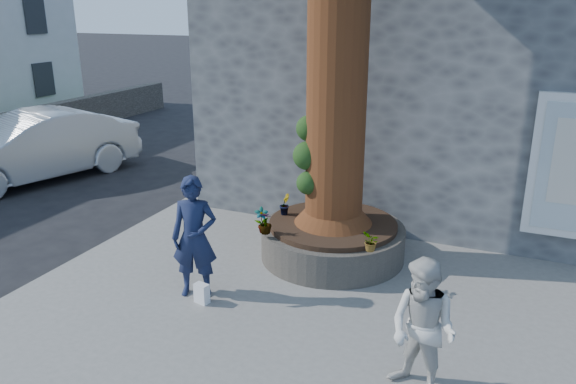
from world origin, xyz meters
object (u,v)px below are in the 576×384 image
at_px(woman, 423,330).
at_px(man, 195,237).
at_px(planter, 333,240).
at_px(car_silver, 33,147).

bearing_deg(woman, man, -172.07).
distance_m(planter, woman, 3.48).
height_order(woman, car_silver, woman).
distance_m(man, car_silver, 7.50).
bearing_deg(planter, car_silver, 169.29).
xyz_separation_m(planter, car_silver, (-8.00, 1.51, 0.39)).
bearing_deg(car_silver, man, -10.38).
xyz_separation_m(planter, man, (-1.34, -1.94, 0.57)).
bearing_deg(planter, man, -124.74).
height_order(man, woman, man).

